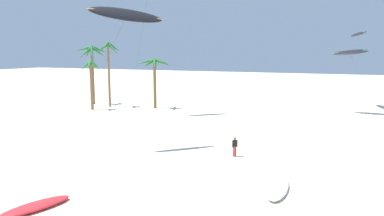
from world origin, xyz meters
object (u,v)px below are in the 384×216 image
(palm_tree_0, at_px, (91,71))
(palm_tree_3, at_px, (154,67))
(palm_tree_1, at_px, (92,56))
(palm_tree_2, at_px, (108,54))
(flying_kite_0, at_px, (126,15))
(flying_kite_5, at_px, (358,34))
(grounded_kite_2, at_px, (36,206))
(flying_kite_3, at_px, (351,52))
(grounded_kite_3, at_px, (277,187))
(person_near_right, at_px, (235,146))

(palm_tree_0, height_order, palm_tree_3, palm_tree_3)
(palm_tree_1, bearing_deg, palm_tree_2, -18.35)
(flying_kite_0, bearing_deg, flying_kite_5, 62.23)
(flying_kite_0, relative_size, flying_kite_5, 0.96)
(flying_kite_0, bearing_deg, grounded_kite_2, -79.25)
(flying_kite_5, bearing_deg, flying_kite_3, -97.60)
(grounded_kite_3, bearing_deg, palm_tree_1, 143.33)
(palm_tree_0, height_order, grounded_kite_3, palm_tree_0)
(palm_tree_0, bearing_deg, grounded_kite_2, -55.92)
(palm_tree_3, xyz_separation_m, flying_kite_0, (9.38, -21.06, 5.20))
(flying_kite_5, xyz_separation_m, grounded_kite_2, (-15.45, -46.53, -10.78))
(person_near_right, bearing_deg, palm_tree_3, 133.11)
(palm_tree_2, xyz_separation_m, palm_tree_3, (7.16, 1.41, -1.88))
(palm_tree_1, xyz_separation_m, palm_tree_3, (11.28, 0.04, -1.59))
(palm_tree_1, height_order, grounded_kite_3, palm_tree_1)
(grounded_kite_3, xyz_separation_m, person_near_right, (-4.51, 5.80, 0.70))
(flying_kite_3, height_order, grounded_kite_3, flying_kite_3)
(palm_tree_3, xyz_separation_m, flying_kite_3, (26.38, 6.51, 2.13))
(palm_tree_1, distance_m, grounded_kite_2, 41.49)
(palm_tree_2, bearing_deg, flying_kite_3, 13.28)
(palm_tree_0, height_order, flying_kite_5, flying_kite_5)
(palm_tree_2, xyz_separation_m, flying_kite_3, (33.54, 7.91, 0.25))
(flying_kite_3, distance_m, flying_kite_5, 6.91)
(flying_kite_3, xyz_separation_m, grounded_kite_3, (-3.33, -32.11, -8.13))
(flying_kite_5, bearing_deg, flying_kite_0, -117.77)
(flying_kite_0, distance_m, grounded_kite_3, 18.25)
(flying_kite_3, relative_size, grounded_kite_2, 2.24)
(palm_tree_3, distance_m, grounded_kite_2, 36.20)
(palm_tree_3, height_order, flying_kite_5, flying_kite_5)
(flying_kite_3, bearing_deg, palm_tree_2, -166.72)
(person_near_right, bearing_deg, palm_tree_0, 150.37)
(grounded_kite_3, bearing_deg, flying_kite_5, 83.80)
(flying_kite_3, bearing_deg, palm_tree_3, -166.14)
(palm_tree_0, height_order, palm_tree_1, palm_tree_1)
(grounded_kite_3, distance_m, person_near_right, 7.38)
(flying_kite_5, bearing_deg, grounded_kite_3, -96.20)
(palm_tree_0, relative_size, palm_tree_3, 0.96)
(flying_kite_5, distance_m, person_near_right, 35.24)
(palm_tree_2, bearing_deg, palm_tree_1, 161.65)
(flying_kite_3, relative_size, grounded_kite_3, 1.87)
(person_near_right, bearing_deg, flying_kite_3, 73.40)
(flying_kite_0, distance_m, flying_kite_3, 32.54)
(palm_tree_2, distance_m, flying_kite_5, 37.33)
(flying_kite_3, distance_m, person_near_right, 28.44)
(palm_tree_1, xyz_separation_m, flying_kite_0, (20.65, -21.02, 3.61))
(person_near_right, bearing_deg, flying_kite_5, 75.09)
(grounded_kite_2, relative_size, grounded_kite_3, 0.84)
(palm_tree_0, relative_size, flying_kite_0, 0.59)
(palm_tree_0, xyz_separation_m, palm_tree_3, (7.73, 4.86, 0.55))
(flying_kite_3, distance_m, grounded_kite_3, 33.29)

